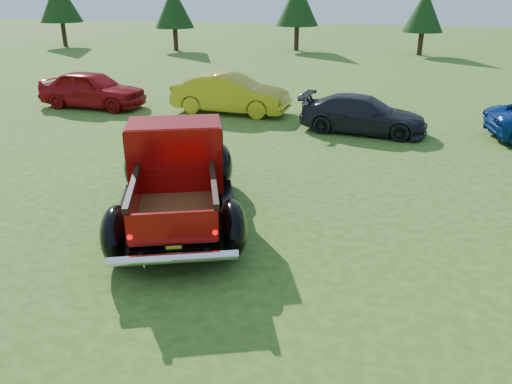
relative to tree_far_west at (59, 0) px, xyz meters
name	(u,v)px	position (x,y,z in m)	size (l,w,h in m)	color
ground	(235,240)	(22.00, -30.00, -3.52)	(120.00, 120.00, 0.00)	#2E5017
tree_far_west	(59,0)	(0.00, 0.00, 0.00)	(3.33, 3.33, 5.20)	#332114
tree_west	(174,7)	(10.00, -1.00, -0.41)	(2.94, 2.94, 4.60)	#332114
tree_mid_left	(298,3)	(19.00, 1.00, -0.14)	(3.20, 3.20, 5.00)	#332114
tree_mid_right	(424,11)	(28.00, 0.00, -0.55)	(2.82, 2.82, 4.40)	#332114
pickup_truck	(177,170)	(20.43, -28.87, -2.57)	(3.91, 5.76, 2.01)	black
show_car_red	(92,89)	(13.50, -19.97, -2.78)	(1.74, 4.33, 1.47)	#9D0E11
show_car_yellow	(231,94)	(19.24, -19.76, -2.78)	(1.57, 4.51, 1.49)	gold
show_car_grey	(363,114)	(24.30, -21.51, -2.91)	(1.72, 4.23, 1.23)	black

